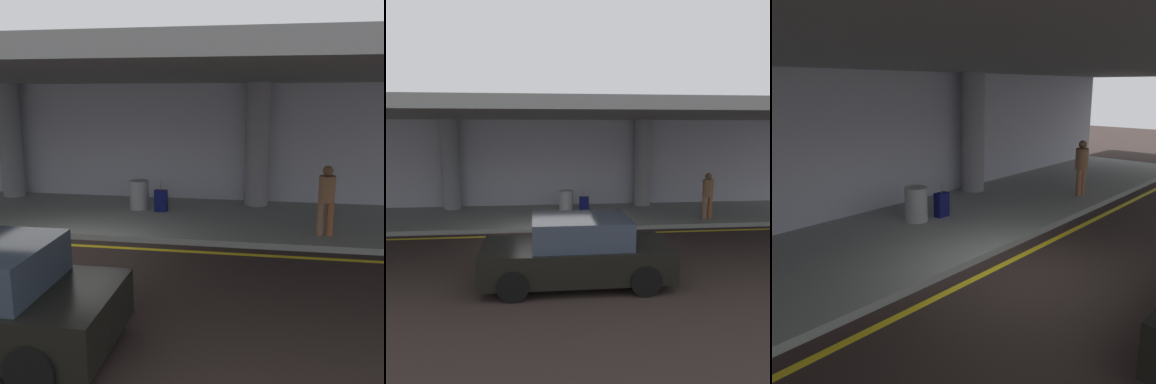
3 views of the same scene
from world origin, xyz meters
TOP-DOWN VIEW (x-y plane):
  - ground_plane at (0.00, 0.00)m, footprint 60.00×60.00m
  - sidewalk at (0.00, 3.10)m, footprint 26.00×4.20m
  - lane_stripe_yellow at (0.00, 0.59)m, footprint 26.00×0.14m
  - support_column_far_left at (-4.00, 4.71)m, footprint 0.72×0.72m
  - support_column_left_mid at (4.00, 4.71)m, footprint 0.72×0.72m
  - ceiling_overhang at (0.00, 2.60)m, footprint 28.00×13.20m
  - terminal_back_wall at (0.00, 5.35)m, footprint 26.00×0.30m
  - car_black at (0.29, -3.62)m, footprint 4.10×1.92m
  - traveler_with_luggage at (5.69, 1.84)m, footprint 0.38×0.38m
  - suitcase_upright_primary at (1.32, 3.43)m, footprint 0.36×0.22m
  - trash_bin_steel at (0.62, 3.62)m, footprint 0.56×0.56m

SIDE VIEW (x-z plane):
  - ground_plane at x=0.00m, z-range 0.00..0.00m
  - lane_stripe_yellow at x=0.00m, z-range 0.00..0.01m
  - sidewalk at x=0.00m, z-range 0.00..0.15m
  - suitcase_upright_primary at x=1.32m, z-range 0.01..0.91m
  - trash_bin_steel at x=0.62m, z-range 0.15..1.00m
  - car_black at x=0.29m, z-range -0.04..1.46m
  - traveler_with_luggage at x=5.69m, z-range 0.27..1.95m
  - terminal_back_wall at x=0.00m, z-range 0.00..3.80m
  - support_column_far_left at x=-4.00m, z-range 0.15..3.80m
  - support_column_left_mid at x=4.00m, z-range 0.15..3.80m
  - ceiling_overhang at x=0.00m, z-range 3.80..4.10m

